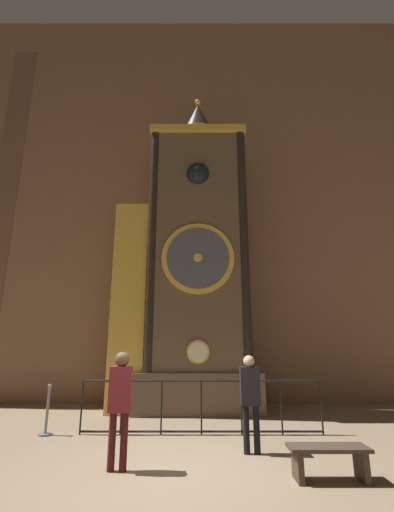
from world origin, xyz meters
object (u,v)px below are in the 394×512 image
at_px(clock_tower, 187,264).
at_px(visitor_far, 249,393).
at_px(visitor_near, 119,397).
at_px(visitor_bench, 328,456).
at_px(stanchion_post, 46,418).

xyz_separation_m(clock_tower, visitor_far, (1.23, -3.76, -3.24)).
relative_size(visitor_near, visitor_bench, 1.54).
bearing_deg(stanchion_post, clock_tower, 41.24).
height_order(visitor_near, stanchion_post, visitor_near).
distance_m(visitor_near, stanchion_post, 2.93).
bearing_deg(visitor_far, clock_tower, 109.80).
xyz_separation_m(clock_tower, stanchion_post, (-2.86, -2.51, -3.89)).
distance_m(clock_tower, visitor_near, 5.65).
height_order(visitor_near, visitor_bench, visitor_near).
xyz_separation_m(visitor_near, stanchion_post, (-1.95, 2.07, -0.71)).
relative_size(clock_tower, visitor_near, 5.99).
height_order(visitor_far, stanchion_post, visitor_far).
height_order(clock_tower, visitor_bench, clock_tower).
bearing_deg(visitor_far, visitor_near, -157.20).
bearing_deg(clock_tower, visitor_far, -71.92).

